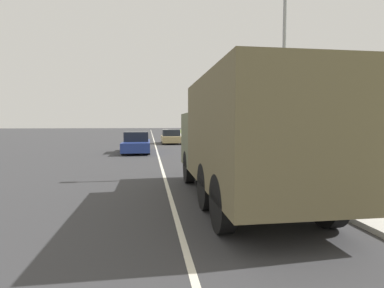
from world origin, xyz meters
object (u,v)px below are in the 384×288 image
(pickup_truck, at_px, (312,148))
(lamp_post, at_px, (279,64))
(car_nearest_ahead, at_px, (137,143))
(military_truck, at_px, (244,137))
(car_second_ahead, at_px, (171,137))

(pickup_truck, height_order, lamp_post, lamp_post)
(car_nearest_ahead, relative_size, pickup_truck, 0.92)
(military_truck, height_order, car_nearest_ahead, military_truck)
(car_nearest_ahead, xyz_separation_m, pickup_truck, (8.61, -8.21, 0.25))
(car_second_ahead, bearing_deg, lamp_post, -81.41)
(car_nearest_ahead, relative_size, car_second_ahead, 1.08)
(military_truck, bearing_deg, lamp_post, 55.28)
(lamp_post, bearing_deg, military_truck, -124.72)
(car_second_ahead, xyz_separation_m, lamp_post, (2.89, -19.11, 3.77))
(military_truck, distance_m, pickup_truck, 7.83)
(car_second_ahead, xyz_separation_m, pickup_truck, (5.50, -17.23, 0.27))
(car_nearest_ahead, bearing_deg, lamp_post, -59.27)
(military_truck, bearing_deg, pickup_truck, 47.35)
(military_truck, xyz_separation_m, car_second_ahead, (-0.22, 22.95, -1.10))
(military_truck, xyz_separation_m, pickup_truck, (5.28, 5.73, -0.83))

